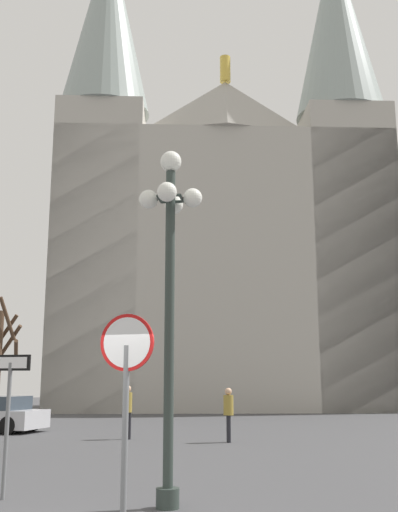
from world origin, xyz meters
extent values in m
cube|color=#ADA89E|center=(-0.61, 35.79, 8.90)|extent=(23.48, 15.76, 17.79)
pyramid|color=#ADA89E|center=(0.18, 30.52, 19.54)|extent=(7.86, 3.11, 3.50)
cylinder|color=gold|center=(0.18, 30.52, 22.19)|extent=(0.70, 0.70, 1.80)
cube|color=#ADA89E|center=(-8.14, 31.06, 9.84)|extent=(6.31, 6.31, 19.67)
cone|color=gray|center=(-8.14, 31.06, 26.70)|extent=(6.11, 6.11, 14.06)
cube|color=#ADA89E|center=(7.97, 33.48, 9.84)|extent=(6.31, 6.31, 19.67)
cone|color=gray|center=(7.97, 33.48, 26.70)|extent=(6.11, 6.11, 14.06)
cylinder|color=slate|center=(0.75, 1.05, 1.18)|extent=(0.08, 0.08, 2.36)
cylinder|color=red|center=(0.75, 1.05, 2.40)|extent=(0.73, 0.17, 0.73)
cylinder|color=white|center=(0.75, 1.03, 2.40)|extent=(0.63, 0.12, 0.64)
cylinder|color=slate|center=(-1.83, 3.48, 1.11)|extent=(0.07, 0.07, 2.21)
cube|color=black|center=(-1.83, 3.48, 2.21)|extent=(0.74, 0.13, 0.27)
cube|color=white|center=(-1.83, 3.47, 2.21)|extent=(0.62, 0.09, 0.19)
cylinder|color=#2D3833|center=(0.97, 3.09, 2.70)|extent=(0.16, 0.16, 5.40)
cylinder|color=#2D3833|center=(0.97, 3.09, 0.15)|extent=(0.36, 0.36, 0.30)
sphere|color=white|center=(0.97, 3.09, 5.59)|extent=(0.36, 0.36, 0.36)
sphere|color=white|center=(1.34, 3.09, 4.93)|extent=(0.32, 0.32, 0.32)
cylinder|color=#2D3833|center=(1.16, 3.09, 4.93)|extent=(0.05, 0.38, 0.05)
sphere|color=white|center=(0.97, 3.46, 4.93)|extent=(0.32, 0.32, 0.32)
cylinder|color=#2D3833|center=(0.97, 3.27, 4.93)|extent=(0.38, 0.05, 0.05)
sphere|color=white|center=(0.59, 3.09, 4.93)|extent=(0.32, 0.32, 0.32)
cylinder|color=#2D3833|center=(0.78, 3.09, 4.93)|extent=(0.05, 0.38, 0.05)
sphere|color=white|center=(0.97, 2.71, 4.93)|extent=(0.32, 0.32, 0.32)
cylinder|color=#2D3833|center=(0.97, 2.90, 4.93)|extent=(0.38, 0.05, 0.05)
cylinder|color=#473323|center=(-4.17, 9.20, 2.64)|extent=(0.47, 1.02, 0.67)
cylinder|color=#473323|center=(-4.59, 9.36, 3.17)|extent=(0.78, 0.20, 1.03)
cylinder|color=#473323|center=(-4.44, 9.38, 2.95)|extent=(0.83, 0.52, 0.90)
cylinder|color=#473323|center=(-4.35, 8.92, 3.53)|extent=(0.32, 0.70, 1.13)
cylinder|color=black|center=(-6.75, 15.01, 0.32)|extent=(0.67, 0.32, 0.64)
cylinder|color=black|center=(-6.48, 16.65, 0.32)|extent=(0.67, 0.32, 0.64)
cylinder|color=black|center=(-2.06, 13.80, 0.43)|extent=(0.12, 0.12, 0.87)
cylinder|color=black|center=(-2.21, 13.77, 0.43)|extent=(0.12, 0.12, 0.87)
cylinder|color=olive|center=(-2.14, 13.78, 1.19)|extent=(0.32, 0.32, 0.65)
sphere|color=tan|center=(-2.14, 13.78, 1.63)|extent=(0.23, 0.23, 0.23)
cylinder|color=black|center=(1.27, 13.22, 0.41)|extent=(0.12, 0.12, 0.83)
cylinder|color=black|center=(1.29, 13.07, 0.41)|extent=(0.12, 0.12, 0.83)
cylinder|color=olive|center=(1.28, 13.15, 1.14)|extent=(0.32, 0.32, 0.62)
sphere|color=tan|center=(1.28, 13.15, 1.56)|extent=(0.22, 0.22, 0.22)
camera|label=1|loc=(2.53, -6.66, 1.93)|focal=42.70mm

